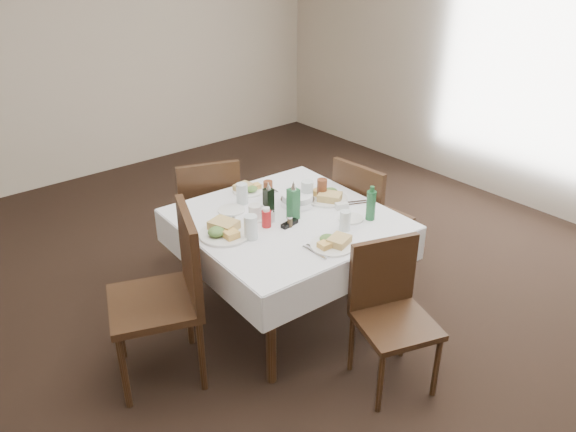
% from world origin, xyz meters
% --- Properties ---
extents(ground_plane, '(7.00, 7.00, 0.00)m').
position_xyz_m(ground_plane, '(0.00, 0.00, 0.00)').
color(ground_plane, black).
extents(room_shell, '(6.04, 7.04, 2.80)m').
position_xyz_m(room_shell, '(0.00, 0.00, 1.71)').
color(room_shell, beige).
rests_on(room_shell, ground).
extents(dining_table, '(1.27, 1.27, 0.76)m').
position_xyz_m(dining_table, '(0.13, 0.23, 0.67)').
color(dining_table, black).
rests_on(dining_table, ground).
extents(chair_north, '(0.57, 0.57, 0.93)m').
position_xyz_m(chair_north, '(0.05, 1.04, 0.53)').
color(chair_north, black).
rests_on(chair_north, ground).
extents(chair_south, '(0.52, 0.52, 0.86)m').
position_xyz_m(chair_south, '(0.24, -0.56, 0.49)').
color(chair_south, black).
rests_on(chair_south, ground).
extents(chair_east, '(0.47, 0.47, 0.94)m').
position_xyz_m(chair_east, '(0.90, 0.26, 0.53)').
color(chair_east, black).
rests_on(chair_east, ground).
extents(chair_west, '(0.63, 0.63, 1.04)m').
position_xyz_m(chair_west, '(-0.69, 0.25, 0.59)').
color(chair_west, black).
rests_on(chair_west, ground).
extents(meal_north, '(0.23, 0.23, 0.05)m').
position_xyz_m(meal_north, '(0.18, 0.70, 0.78)').
color(meal_north, white).
rests_on(meal_north, dining_table).
extents(meal_south, '(0.25, 0.25, 0.05)m').
position_xyz_m(meal_south, '(0.11, -0.21, 0.78)').
color(meal_south, white).
rests_on(meal_south, dining_table).
extents(meal_east, '(0.28, 0.28, 0.06)m').
position_xyz_m(meal_east, '(0.51, 0.26, 0.79)').
color(meal_east, white).
rests_on(meal_east, dining_table).
extents(meal_west, '(0.31, 0.31, 0.07)m').
position_xyz_m(meal_west, '(-0.29, 0.30, 0.79)').
color(meal_west, white).
rests_on(meal_west, dining_table).
extents(side_plate_a, '(0.17, 0.17, 0.01)m').
position_xyz_m(side_plate_a, '(-0.08, 0.53, 0.77)').
color(side_plate_a, white).
rests_on(side_plate_a, dining_table).
extents(side_plate_b, '(0.16, 0.16, 0.01)m').
position_xyz_m(side_plate_b, '(0.43, -0.04, 0.77)').
color(side_plate_b, white).
rests_on(side_plate_b, dining_table).
extents(water_n, '(0.07, 0.07, 0.14)m').
position_xyz_m(water_n, '(0.04, 0.58, 0.83)').
color(water_n, silver).
rests_on(water_n, dining_table).
extents(water_s, '(0.07, 0.07, 0.12)m').
position_xyz_m(water_s, '(0.31, -0.11, 0.82)').
color(water_s, silver).
rests_on(water_s, dining_table).
extents(water_e, '(0.08, 0.08, 0.15)m').
position_xyz_m(water_e, '(0.38, 0.32, 0.84)').
color(water_e, silver).
rests_on(water_e, dining_table).
extents(water_w, '(0.08, 0.08, 0.15)m').
position_xyz_m(water_w, '(-0.19, 0.16, 0.83)').
color(water_w, silver).
rests_on(water_w, dining_table).
extents(iced_tea_a, '(0.06, 0.06, 0.13)m').
position_xyz_m(iced_tea_a, '(0.21, 0.52, 0.83)').
color(iced_tea_a, brown).
rests_on(iced_tea_a, dining_table).
extents(iced_tea_b, '(0.07, 0.07, 0.14)m').
position_xyz_m(iced_tea_b, '(0.49, 0.30, 0.83)').
color(iced_tea_b, brown).
rests_on(iced_tea_b, dining_table).
extents(bread_basket, '(0.22, 0.22, 0.07)m').
position_xyz_m(bread_basket, '(0.31, 0.33, 0.80)').
color(bread_basket, silver).
rests_on(bread_basket, dining_table).
extents(oil_cruet_dark, '(0.05, 0.05, 0.22)m').
position_xyz_m(oil_cruet_dark, '(0.08, 0.34, 0.86)').
color(oil_cruet_dark, black).
rests_on(oil_cruet_dark, dining_table).
extents(oil_cruet_green, '(0.06, 0.06, 0.26)m').
position_xyz_m(oil_cruet_green, '(0.16, 0.20, 0.87)').
color(oil_cruet_green, '#205D33').
rests_on(oil_cruet_green, dining_table).
extents(ketchup_bottle, '(0.06, 0.06, 0.13)m').
position_xyz_m(ketchup_bottle, '(-0.03, 0.22, 0.82)').
color(ketchup_bottle, '#B5181C').
rests_on(ketchup_bottle, dining_table).
extents(salt_shaker, '(0.04, 0.04, 0.08)m').
position_xyz_m(salt_shaker, '(0.03, 0.25, 0.80)').
color(salt_shaker, white).
rests_on(salt_shaker, dining_table).
extents(pepper_shaker, '(0.03, 0.03, 0.07)m').
position_xyz_m(pepper_shaker, '(0.07, 0.13, 0.80)').
color(pepper_shaker, '#3D2F1D').
rests_on(pepper_shaker, dining_table).
extents(coffee_mug, '(0.14, 0.13, 0.10)m').
position_xyz_m(coffee_mug, '(-0.03, 0.34, 0.81)').
color(coffee_mug, white).
rests_on(coffee_mug, dining_table).
extents(sunglasses, '(0.13, 0.06, 0.03)m').
position_xyz_m(sunglasses, '(0.08, 0.14, 0.77)').
color(sunglasses, black).
rests_on(sunglasses, dining_table).
extents(green_bottle, '(0.06, 0.06, 0.22)m').
position_xyz_m(green_bottle, '(0.52, -0.11, 0.86)').
color(green_bottle, '#205D33').
rests_on(green_bottle, dining_table).
extents(sugar_caddy, '(0.09, 0.07, 0.04)m').
position_xyz_m(sugar_caddy, '(0.49, 0.10, 0.78)').
color(sugar_caddy, white).
rests_on(sugar_caddy, dining_table).
extents(cutlery_n, '(0.05, 0.17, 0.01)m').
position_xyz_m(cutlery_n, '(0.32, 0.64, 0.77)').
color(cutlery_n, silver).
rests_on(cutlery_n, dining_table).
extents(cutlery_s, '(0.05, 0.19, 0.01)m').
position_xyz_m(cutlery_s, '(-0.01, -0.20, 0.77)').
color(cutlery_s, silver).
rests_on(cutlery_s, dining_table).
extents(cutlery_e, '(0.21, 0.13, 0.01)m').
position_xyz_m(cutlery_e, '(0.59, 0.10, 0.77)').
color(cutlery_e, silver).
rests_on(cutlery_e, dining_table).
extents(cutlery_w, '(0.19, 0.11, 0.01)m').
position_xyz_m(cutlery_w, '(-0.21, 0.42, 0.77)').
color(cutlery_w, silver).
rests_on(cutlery_w, dining_table).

